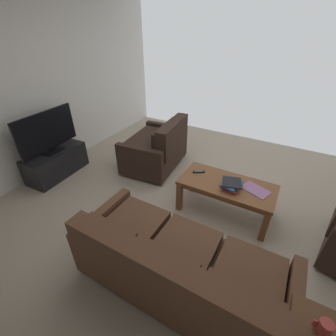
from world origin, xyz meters
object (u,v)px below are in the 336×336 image
Objects in this scene: tv_remote at (199,172)px; coffee_mug at (324,328)px; coffee_table at (227,188)px; flat_tv at (47,132)px; sofa_main at (176,268)px; tv_stand at (56,163)px; book_stack at (232,185)px; loveseat_near at (157,148)px; loose_magazine at (255,190)px.

coffee_mug is at bearing 134.30° from tv_remote.
coffee_table is 2.76m from flat_tv.
sofa_main is 2.80m from flat_tv.
coffee_table is 1.17× the size of flat_tv.
coffee_table is at bearing 171.84° from tv_remote.
tv_stand is at bearing -16.94° from sofa_main.
tv_remote is at bearing -167.17° from flat_tv.
flat_tv is 2.80m from book_stack.
loveseat_near reaches higher than tv_stand.
coffee_mug is at bearing 140.53° from loveseat_near.
flat_tv is 3.08m from loose_magazine.
coffee_table is at bearing -54.28° from coffee_mug.
tv_stand is at bearing 12.88° from tv_remote.
sofa_main is at bearing 87.91° from coffee_table.
book_stack reaches higher than loose_magazine.
tv_remote is at bearing -167.12° from tv_stand.
sofa_main is 6.02× the size of loose_magazine.
coffee_mug is at bearing 125.72° from coffee_table.
coffee_mug reaches higher than book_stack.
loveseat_near reaches higher than book_stack.
loose_magazine is at bearing 162.51° from loveseat_near.
sofa_main is 1.09m from coffee_mug.
loveseat_near is 1.80m from loose_magazine.
tv_stand is 0.99× the size of flat_tv.
coffee_table is 0.34m from loose_magazine.
tv_remote is at bearing -8.16° from coffee_table.
coffee_table is at bearing -62.79° from loose_magazine.
coffee_table is 2.74m from tv_stand.
coffee_table is at bearing -170.29° from flat_tv.
book_stack is at bearing -171.77° from flat_tv.
coffee_table is at bearing -92.09° from sofa_main.
sofa_main is 1.23m from book_stack.
tv_remote is 0.75m from loose_magazine.
coffee_table is at bearing -43.44° from book_stack.
book_stack is (-2.76, -0.40, -0.25)m from flat_tv.
sofa_main is at bearing 163.06° from tv_stand.
sofa_main is 1.37m from loose_magazine.
loose_magazine is at bearing -170.69° from flat_tv.
sofa_main is 6.43× the size of book_stack.
book_stack is 0.94× the size of loose_magazine.
coffee_table is 1.71m from coffee_mug.
book_stack is 1.87× the size of tv_remote.
coffee_mug is (-2.37, 1.95, 0.29)m from loveseat_near.
loveseat_near is at bearing -54.15° from sofa_main.
flat_tv is 3.37× the size of book_stack.
sofa_main is 1.91× the size of flat_tv.
loveseat_near reaches higher than loose_magazine.
loveseat_near is 1.19× the size of flat_tv.
loose_magazine is (-0.33, -0.04, 0.08)m from coffee_table.
sofa_main reaches higher than coffee_table.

